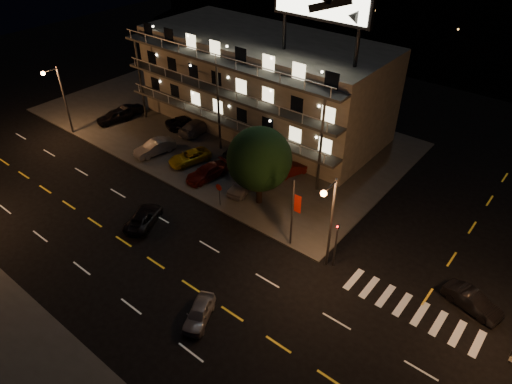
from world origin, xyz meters
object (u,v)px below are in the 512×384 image
Objects in this scene: lot_car_2 at (190,157)px; side_car_0 at (472,301)px; tree at (259,161)px; road_car_west at (144,218)px; lot_car_4 at (244,184)px; road_car_east at (199,313)px; lot_car_7 at (198,126)px.

side_car_0 is at bearing 13.94° from lot_car_2.
lot_car_2 is at bearing 174.95° from tree.
tree is at bearing -148.40° from road_car_west.
road_car_east is at bearing -71.11° from lot_car_4.
lot_car_7 reaches higher than lot_car_2.
road_car_west is (8.12, -14.78, -0.28)m from lot_car_7.
lot_car_4 is 0.83× the size of lot_car_7.
side_car_0 is (29.20, -1.18, -0.10)m from lot_car_2.
tree is 1.68× the size of lot_car_2.
tree is at bearing 102.40° from side_car_0.
tree is 1.83× the size of side_car_0.
lot_car_7 reaches higher than road_car_east.
lot_car_4 is (7.63, -0.34, 0.10)m from lot_car_2.
lot_car_2 is at bearing 125.37° from lot_car_7.
side_car_0 is 0.92× the size of road_car_west.
side_car_0 reaches higher than road_car_east.
lot_car_4 reaches higher than road_car_west.
lot_car_7 is 1.43× the size of road_car_east.
lot_car_2 is at bearing -90.85° from road_car_west.
lot_car_7 is at bearing 156.13° from tree.
side_car_0 is 1.14× the size of road_car_east.
lot_car_7 is 27.10m from road_car_east.
road_car_west is at bearing -50.78° from lot_car_2.
side_car_0 is 26.52m from road_car_west.
road_car_east is at bearing 145.07° from side_car_0.
road_car_east is (-14.16, -12.65, -0.06)m from side_car_0.
tree is at bearing 11.20° from lot_car_2.
tree reaches higher than road_car_east.
lot_car_7 is at bearing 92.23° from side_car_0.
road_car_west is (4.00, -9.45, -0.15)m from lot_car_2.
side_car_0 is (19.29, -0.30, -3.92)m from tree.
road_car_west is at bearing -121.57° from lot_car_4.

